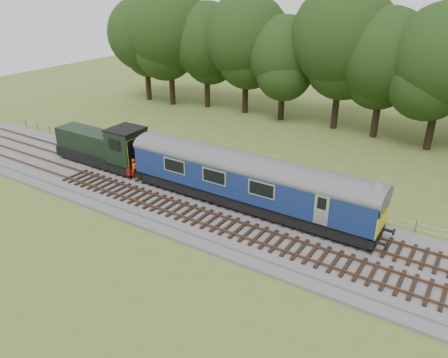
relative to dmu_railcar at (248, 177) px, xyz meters
The scene contains 9 objects.
ground 3.88m from the dmu_railcar, 29.17° to the right, with size 120.00×120.00×0.00m, color #536224.
ballast 3.76m from the dmu_railcar, 29.17° to the right, with size 70.00×7.00×0.35m, color #4C4C4F.
track_north 3.33m from the dmu_railcar, ahead, with size 67.20×2.40×0.21m.
track_south 4.48m from the dmu_railcar, 50.10° to the right, with size 67.20×2.40×0.21m.
fence 4.76m from the dmu_railcar, 51.02° to the left, with size 64.00×0.12×1.00m, color #6B6054, non-canonical shape.
tree_line 20.92m from the dmu_railcar, 83.06° to the left, with size 70.00×8.00×18.00m, color black, non-canonical shape.
dmu_railcar is the anchor object (origin of this frame).
shunter_loco 13.94m from the dmu_railcar, behind, with size 8.92×2.60×3.38m.
worker 9.93m from the dmu_railcar, behind, with size 0.63×0.41×1.72m, color #DA430B.
Camera 1 is at (10.64, -22.05, 14.88)m, focal length 35.00 mm.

